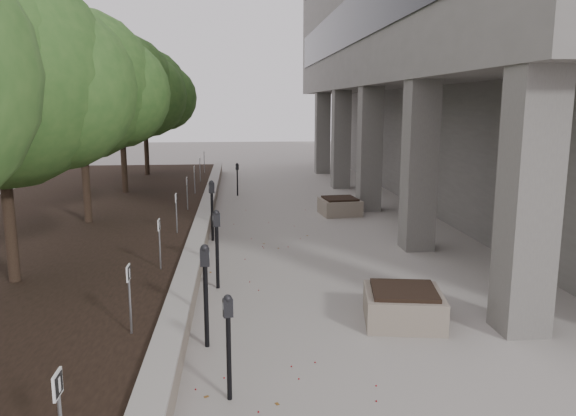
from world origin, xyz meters
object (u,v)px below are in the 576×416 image
planter_back (340,206)px  crabapple_tree_3 (82,117)px  parking_meter_2 (206,296)px  planter_front (403,305)px  parking_meter_4 (212,211)px  crabapple_tree_5 (145,112)px  crabapple_tree_2 (0,124)px  parking_meter_5 (237,179)px  parking_meter_1 (229,348)px  crabapple_tree_4 (121,114)px  parking_meter_3 (217,249)px

planter_back → crabapple_tree_3: bearing=-161.9°
parking_meter_2 → planter_front: size_ratio=1.27×
parking_meter_2 → parking_meter_4: (-0.17, 6.39, 0.02)m
crabapple_tree_3 → crabapple_tree_5: bearing=90.0°
crabapple_tree_2 → planter_back: (7.13, 7.33, -2.85)m
crabapple_tree_2 → planter_front: (6.53, -1.50, -2.84)m
crabapple_tree_3 → parking_meter_4: (3.26, -0.74, -2.34)m
crabapple_tree_3 → planter_back: (7.13, 2.33, -2.85)m
parking_meter_5 → crabapple_tree_5: bearing=115.3°
crabapple_tree_5 → parking_meter_4: 11.46m
parking_meter_1 → parking_meter_2: bearing=89.6°
crabapple_tree_3 → crabapple_tree_4: same height
parking_meter_1 → parking_meter_4: size_ratio=0.84×
crabapple_tree_3 → planter_back: crabapple_tree_3 is taller
crabapple_tree_4 → parking_meter_3: size_ratio=3.58×
crabapple_tree_5 → parking_meter_2: 17.63m
parking_meter_3 → crabapple_tree_5: bearing=92.8°
parking_meter_4 → crabapple_tree_4: bearing=104.9°
crabapple_tree_3 → parking_meter_3: bearing=-52.2°
crabapple_tree_3 → parking_meter_5: size_ratio=4.33×
parking_meter_4 → parking_meter_2: bearing=-103.2°
crabapple_tree_2 → parking_meter_2: crabapple_tree_2 is taller
crabapple_tree_2 → parking_meter_5: crabapple_tree_2 is taller
parking_meter_2 → parking_meter_4: parking_meter_4 is taller
parking_meter_2 → parking_meter_3: parking_meter_2 is taller
planter_back → parking_meter_4: bearing=-141.6°
parking_meter_2 → crabapple_tree_2: bearing=148.9°
crabapple_tree_2 → parking_meter_2: 4.68m
parking_meter_1 → parking_meter_2: (-0.34, 1.50, 0.11)m
crabapple_tree_2 → planter_back: crabapple_tree_2 is taller
parking_meter_3 → crabapple_tree_3: bearing=117.0°
crabapple_tree_5 → parking_meter_1: (3.78, -18.64, -2.47)m
crabapple_tree_4 → parking_meter_5: (3.92, 1.32, -2.49)m
parking_meter_1 → parking_meter_3: 4.12m
crabapple_tree_5 → parking_meter_2: bearing=-78.7°
parking_meter_2 → parking_meter_5: parking_meter_2 is taller
crabapple_tree_3 → crabapple_tree_5: 10.00m
crabapple_tree_3 → crabapple_tree_2: bearing=-90.0°
parking_meter_2 → parking_meter_3: size_ratio=1.01×
crabapple_tree_3 → parking_meter_2: size_ratio=3.56×
planter_front → planter_back: 8.85m
crabapple_tree_4 → crabapple_tree_5: (0.00, 5.00, 0.00)m
crabapple_tree_3 → crabapple_tree_4: bearing=90.0°
crabapple_tree_4 → parking_meter_2: (3.44, -12.13, -2.36)m
crabapple_tree_2 → planter_back: size_ratio=4.63×
crabapple_tree_4 → planter_front: bearing=-60.4°
parking_meter_3 → crabapple_tree_4: bearing=99.5°
parking_meter_2 → parking_meter_1: bearing=-76.6°
planter_front → planter_back: planter_front is taller
parking_meter_5 → parking_meter_1: bearing=-112.0°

